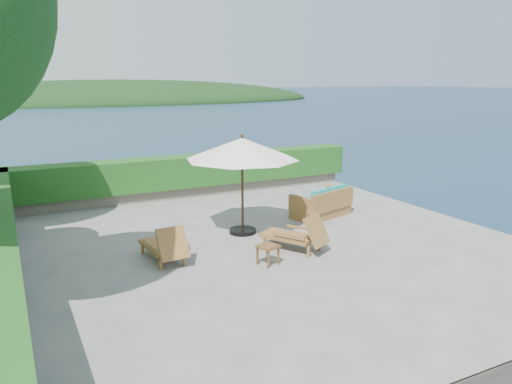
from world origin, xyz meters
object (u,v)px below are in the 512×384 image
lounge_right (297,235)px  patio_umbrella (242,150)px  side_table (268,249)px  wicker_loveseat (322,205)px  lounge_left (165,245)px

lounge_right → patio_umbrella: bearing=78.3°
side_table → wicker_loveseat: bearing=39.4°
lounge_left → lounge_right: lounge_right is taller
side_table → wicker_loveseat: wicker_loveseat is taller
lounge_left → lounge_right: size_ratio=0.93×
lounge_right → wicker_loveseat: bearing=15.1°
wicker_loveseat → side_table: bearing=-157.6°
wicker_loveseat → lounge_left: bearing=178.8°
patio_umbrella → lounge_right: bearing=-72.1°
lounge_left → wicker_loveseat: size_ratio=0.78×
patio_umbrella → side_table: size_ratio=6.46×
lounge_left → lounge_right: (2.93, -0.68, 0.01)m
lounge_right → wicker_loveseat: size_ratio=0.84×
lounge_left → lounge_right: bearing=-17.5°
lounge_right → side_table: lounge_right is taller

